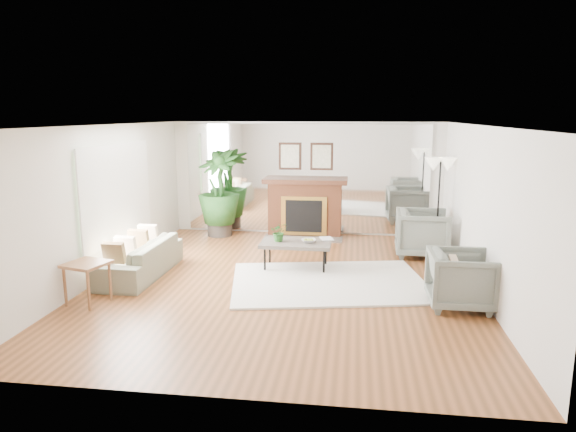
# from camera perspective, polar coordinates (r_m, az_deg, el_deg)

# --- Properties ---
(ground) EXTENTS (7.00, 7.00, 0.00)m
(ground) POSITION_cam_1_polar(r_m,az_deg,el_deg) (8.37, -0.40, -7.33)
(ground) COLOR brown
(ground) RESTS_ON ground
(wall_left) EXTENTS (0.02, 7.00, 2.50)m
(wall_left) POSITION_cam_1_polar(r_m,az_deg,el_deg) (8.97, -19.70, 1.50)
(wall_left) COLOR silver
(wall_left) RESTS_ON ground
(wall_right) EXTENTS (0.02, 7.00, 2.50)m
(wall_right) POSITION_cam_1_polar(r_m,az_deg,el_deg) (8.20, 20.76, 0.57)
(wall_right) COLOR silver
(wall_right) RESTS_ON ground
(wall_back) EXTENTS (6.00, 0.02, 2.50)m
(wall_back) POSITION_cam_1_polar(r_m,az_deg,el_deg) (11.48, 2.01, 4.18)
(wall_back) COLOR silver
(wall_back) RESTS_ON ground
(mirror_panel) EXTENTS (5.40, 0.04, 2.40)m
(mirror_panel) POSITION_cam_1_polar(r_m,az_deg,el_deg) (11.46, 2.00, 4.17)
(mirror_panel) COLOR silver
(mirror_panel) RESTS_ON wall_back
(window_panel) EXTENTS (0.04, 2.40, 1.50)m
(window_panel) POSITION_cam_1_polar(r_m,az_deg,el_deg) (9.29, -18.46, 2.53)
(window_panel) COLOR #B2E09E
(window_panel) RESTS_ON wall_left
(fireplace) EXTENTS (1.85, 0.83, 2.05)m
(fireplace) POSITION_cam_1_polar(r_m,az_deg,el_deg) (11.35, 1.88, 1.08)
(fireplace) COLOR brown
(fireplace) RESTS_ON ground
(area_rug) EXTENTS (3.42, 2.73, 0.03)m
(area_rug) POSITION_cam_1_polar(r_m,az_deg,el_deg) (8.33, 4.56, -7.33)
(area_rug) COLOR white
(area_rug) RESTS_ON ground
(coffee_table) EXTENTS (1.22, 0.71, 0.49)m
(coffee_table) POSITION_cam_1_polar(r_m,az_deg,el_deg) (8.93, 0.89, -3.14)
(coffee_table) COLOR #655A50
(coffee_table) RESTS_ON ground
(sofa) EXTENTS (0.81, 2.01, 0.59)m
(sofa) POSITION_cam_1_polar(r_m,az_deg,el_deg) (8.97, -16.11, -4.54)
(sofa) COLOR slate
(sofa) RESTS_ON ground
(armchair_back) EXTENTS (1.02, 0.99, 0.89)m
(armchair_back) POSITION_cam_1_polar(r_m,az_deg,el_deg) (10.08, 14.70, -1.84)
(armchair_back) COLOR slate
(armchair_back) RESTS_ON ground
(armchair_front) EXTENTS (0.89, 0.86, 0.80)m
(armchair_front) POSITION_cam_1_polar(r_m,az_deg,el_deg) (7.60, 18.70, -6.71)
(armchair_front) COLOR slate
(armchair_front) RESTS_ON ground
(side_table) EXTENTS (0.65, 0.65, 0.61)m
(side_table) POSITION_cam_1_polar(r_m,az_deg,el_deg) (7.85, -21.46, -5.53)
(side_table) COLOR brown
(side_table) RESTS_ON ground
(potted_ficus) EXTENTS (1.16, 1.16, 1.89)m
(potted_ficus) POSITION_cam_1_polar(r_m,az_deg,el_deg) (11.39, -7.69, 2.81)
(potted_ficus) COLOR #2A241F
(potted_ficus) RESTS_ON ground
(floor_lamp) EXTENTS (0.60, 0.33, 1.85)m
(floor_lamp) POSITION_cam_1_polar(r_m,az_deg,el_deg) (10.25, 16.55, 4.72)
(floor_lamp) COLOR black
(floor_lamp) RESTS_ON ground
(tabletop_plant) EXTENTS (0.35, 0.32, 0.33)m
(tabletop_plant) POSITION_cam_1_polar(r_m,az_deg,el_deg) (8.93, -0.99, -1.78)
(tabletop_plant) COLOR #2B5C22
(tabletop_plant) RESTS_ON coffee_table
(fruit_bowl) EXTENTS (0.29, 0.29, 0.06)m
(fruit_bowl) POSITION_cam_1_polar(r_m,az_deg,el_deg) (8.87, 2.31, -2.77)
(fruit_bowl) COLOR brown
(fruit_bowl) RESTS_ON coffee_table
(book) EXTENTS (0.29, 0.34, 0.02)m
(book) POSITION_cam_1_polar(r_m,az_deg,el_deg) (9.09, 3.65, -2.57)
(book) COLOR brown
(book) RESTS_ON coffee_table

